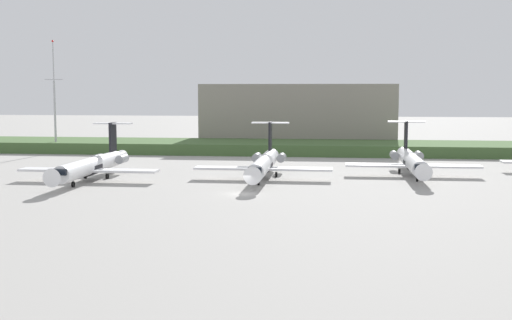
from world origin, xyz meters
The scene contains 7 objects.
ground_plane centered at (0.00, 30.00, 0.00)m, with size 500.00×500.00×0.00m, color #9E9B96.
grass_berm centered at (0.00, 62.59, 1.28)m, with size 320.00×20.00×2.56m, color #426033.
regional_jet_second centered at (-26.33, 11.22, 2.54)m, with size 22.81×31.00×9.00m.
regional_jet_third centered at (1.45, 16.82, 2.54)m, with size 22.81×31.00×9.00m.
regional_jet_fourth centered at (26.48, 23.89, 2.54)m, with size 22.81×31.00×9.00m.
antenna_mast centered at (-52.42, 56.53, 10.89)m, with size 4.40×0.50×26.36m.
distant_hangar centered at (3.62, 83.02, 8.13)m, with size 50.01×21.13×16.27m, color gray.
Camera 1 is at (13.12, -91.88, 14.75)m, focal length 46.17 mm.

